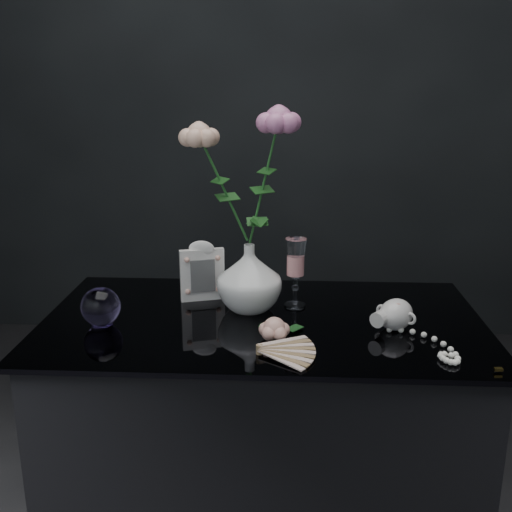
# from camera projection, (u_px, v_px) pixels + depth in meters

# --- Properties ---
(table) EXTENTS (1.05, 0.58, 0.76)m
(table) POSITION_uv_depth(u_px,v_px,m) (262.00, 455.00, 1.54)
(table) COLOR black
(table) RESTS_ON ground
(vase) EXTENTS (0.17, 0.17, 0.17)m
(vase) POSITION_uv_depth(u_px,v_px,m) (249.00, 278.00, 1.47)
(vase) COLOR white
(vase) RESTS_ON table
(wine_glass) EXTENTS (0.07, 0.07, 0.18)m
(wine_glass) POSITION_uv_depth(u_px,v_px,m) (295.00, 273.00, 1.49)
(wine_glass) COLOR white
(wine_glass) RESTS_ON table
(picture_frame) EXTENTS (0.14, 0.12, 0.16)m
(picture_frame) POSITION_uv_depth(u_px,v_px,m) (202.00, 271.00, 1.54)
(picture_frame) COLOR white
(picture_frame) RESTS_ON table
(paperweight) EXTENTS (0.11, 0.11, 0.09)m
(paperweight) POSITION_uv_depth(u_px,v_px,m) (101.00, 307.00, 1.39)
(paperweight) COLOR #967DCB
(paperweight) RESTS_ON table
(paper_fan) EXTENTS (0.27, 0.24, 0.02)m
(paper_fan) POSITION_uv_depth(u_px,v_px,m) (259.00, 349.00, 1.25)
(paper_fan) COLOR beige
(paper_fan) RESTS_ON table
(loose_rose) EXTENTS (0.16, 0.18, 0.05)m
(loose_rose) POSITION_uv_depth(u_px,v_px,m) (274.00, 329.00, 1.31)
(loose_rose) COLOR #E8A896
(loose_rose) RESTS_ON table
(pearl_jar) EXTENTS (0.36, 0.36, 0.07)m
(pearl_jar) POSITION_uv_depth(u_px,v_px,m) (396.00, 313.00, 1.37)
(pearl_jar) COLOR silver
(pearl_jar) RESTS_ON table
(roses) EXTENTS (0.26, 0.13, 0.38)m
(roses) POSITION_uv_depth(u_px,v_px,m) (245.00, 170.00, 1.40)
(roses) COLOR #FDBB9B
(roses) RESTS_ON vase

